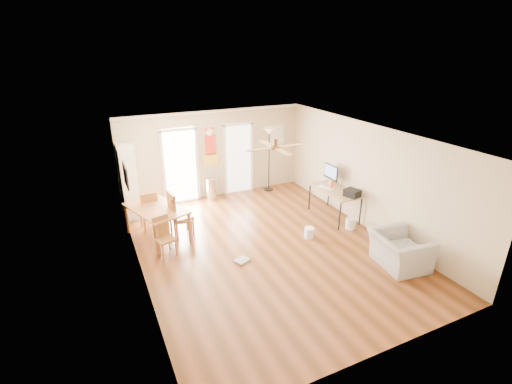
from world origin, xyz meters
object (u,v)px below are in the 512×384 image
bookshelf (128,181)px  computer_desk (334,203)px  armchair (399,251)px  wastebasket_b (350,223)px  dining_chair_right_a (181,214)px  trash_can (211,189)px  dining_table (157,223)px  torchiere_lamp (269,160)px  dining_chair_far (149,210)px  wastebasket_a (309,233)px  dining_chair_near (165,237)px  dining_chair_right_b (182,217)px  printer (352,193)px

bookshelf → computer_desk: size_ratio=1.35×
armchair → computer_desk: bearing=3.4°
wastebasket_b → dining_chair_right_a: bearing=159.7°
trash_can → armchair: 5.57m
dining_table → torchiere_lamp: size_ratio=0.79×
dining_chair_far → wastebasket_a: dining_chair_far is taller
bookshelf → dining_table: 1.74m
computer_desk → armchair: computer_desk is taller
armchair → wastebasket_a: bearing=37.7°
bookshelf → armchair: 6.84m
dining_chair_near → computer_desk: dining_chair_near is taller
dining_chair_right_a → dining_chair_right_b: bearing=172.3°
wastebasket_a → dining_chair_far: bearing=147.5°
wastebasket_b → computer_desk: bearing=88.4°
printer → armchair: size_ratio=0.33×
dining_chair_right_a → dining_chair_right_b: 0.08m
trash_can → wastebasket_b: size_ratio=2.32×
dining_chair_right_b → dining_chair_far: bearing=49.4°
dining_chair_right_b → armchair: dining_chair_right_b is taller
dining_chair_right_b → torchiere_lamp: torchiere_lamp is taller
wastebasket_b → bookshelf: bearing=146.7°
wastebasket_b → armchair: bearing=-95.4°
dining_chair_right_a → trash_can: (1.36, 1.82, -0.24)m
computer_desk → printer: (0.11, -0.55, 0.48)m
bookshelf → dining_chair_near: bearing=-68.9°
torchiere_lamp → wastebasket_a: torchiere_lamp is taller
dining_chair_right_a → armchair: 4.94m
wastebasket_b → printer: bearing=57.6°
torchiere_lamp → dining_table: bearing=-156.6°
dining_chair_far → dining_table: bearing=94.9°
dining_chair_near → armchair: bearing=-44.9°
bookshelf → dining_chair_right_b: bookshelf is taller
wastebasket_a → wastebasket_b: wastebasket_b is taller
wastebasket_b → armchair: (-0.17, -1.76, 0.21)m
torchiere_lamp → computer_desk: size_ratio=1.38×
dining_table → wastebasket_a: (3.26, -1.56, -0.26)m
dining_chair_right_a → wastebasket_a: 3.09m
bookshelf → wastebasket_a: 4.90m
trash_can → wastebasket_a: trash_can is taller
armchair → wastebasket_b: bearing=2.3°
printer → dining_table: bearing=147.3°
computer_desk → bookshelf: bearing=153.5°
dining_chair_near → wastebasket_b: bearing=-24.1°
dining_chair_near → torchiere_lamp: size_ratio=0.45×
dining_chair_right_b → bookshelf: bearing=37.8°
torchiere_lamp → computer_desk: torchiere_lamp is taller
bookshelf → torchiere_lamp: (4.19, 0.05, 0.02)m
dining_chair_right_a → computer_desk: 4.00m
dining_chair_right_b → computer_desk: dining_chair_right_b is taller
dining_chair_right_b → torchiere_lamp: (3.25, 1.86, 0.46)m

